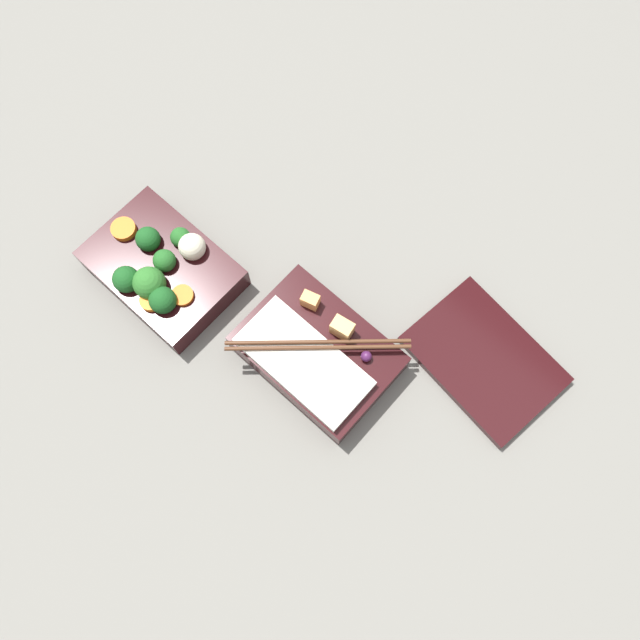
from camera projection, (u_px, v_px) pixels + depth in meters
The scene contains 4 objects.
ground_plane at pixel (246, 319), 0.81m from camera, with size 3.00×3.00×0.00m, color slate.
bento_tray_vegetable at pixel (162, 269), 0.80m from camera, with size 0.19×0.13×0.07m.
bento_tray_rice at pixel (316, 353), 0.77m from camera, with size 0.19×0.16×0.07m.
bento_lid at pixel (484, 359), 0.79m from camera, with size 0.18×0.13×0.01m, color black.
Camera 1 is at (0.25, -0.13, 0.77)m, focal length 35.00 mm.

